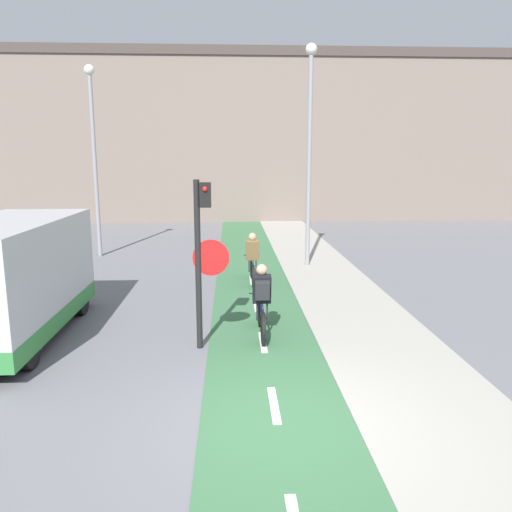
{
  "coord_description": "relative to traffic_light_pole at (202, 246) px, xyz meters",
  "views": [
    {
      "loc": [
        -0.59,
        -6.09,
        3.48
      ],
      "look_at": [
        0.0,
        5.65,
        1.2
      ],
      "focal_mm": 35.0,
      "sensor_mm": 36.0,
      "label": 1
    }
  ],
  "objects": [
    {
      "name": "street_lamp_far",
      "position": [
        -4.29,
        9.32,
        2.15
      ],
      "size": [
        0.36,
        0.36,
        6.68
      ],
      "color": "gray",
      "rests_on": "ground_plane"
    },
    {
      "name": "ground_plane",
      "position": [
        1.11,
        -2.83,
        -1.94
      ],
      "size": [
        120.0,
        120.0,
        0.0
      ],
      "primitive_type": "plane",
      "color": "slate"
    },
    {
      "name": "traffic_light_pole",
      "position": [
        0.0,
        0.0,
        0.0
      ],
      "size": [
        0.67,
        0.25,
        3.13
      ],
      "color": "black",
      "rests_on": "ground_plane"
    },
    {
      "name": "bike_lane",
      "position": [
        1.11,
        -2.83,
        -1.93
      ],
      "size": [
        2.08,
        60.0,
        0.02
      ],
      "color": "#3D7047",
      "rests_on": "ground_plane"
    },
    {
      "name": "building_row_background",
      "position": [
        1.11,
        21.56,
        2.78
      ],
      "size": [
        60.0,
        5.2,
        9.43
      ],
      "color": "slate",
      "rests_on": "ground_plane"
    },
    {
      "name": "street_lamp_sidewalk",
      "position": [
        3.03,
        7.12,
        2.31
      ],
      "size": [
        0.36,
        0.36,
        6.97
      ],
      "color": "gray",
      "rests_on": "ground_plane"
    },
    {
      "name": "sidewalk_strip",
      "position": [
        3.35,
        -2.83,
        -1.92
      ],
      "size": [
        2.4,
        60.0,
        0.05
      ],
      "color": "#A8A399",
      "rests_on": "ground_plane"
    },
    {
      "name": "cyclist_near",
      "position": [
        1.12,
        0.56,
        -1.24
      ],
      "size": [
        0.46,
        1.74,
        1.47
      ],
      "color": "black",
      "rests_on": "ground_plane"
    },
    {
      "name": "van",
      "position": [
        -3.78,
        0.7,
        -0.79
      ],
      "size": [
        1.96,
        4.64,
        2.34
      ],
      "color": "#B7B7BC",
      "rests_on": "ground_plane"
    },
    {
      "name": "cyclist_far",
      "position": [
        1.12,
        4.98,
        -1.28
      ],
      "size": [
        0.46,
        1.7,
        1.45
      ],
      "color": "black",
      "rests_on": "ground_plane"
    }
  ]
}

